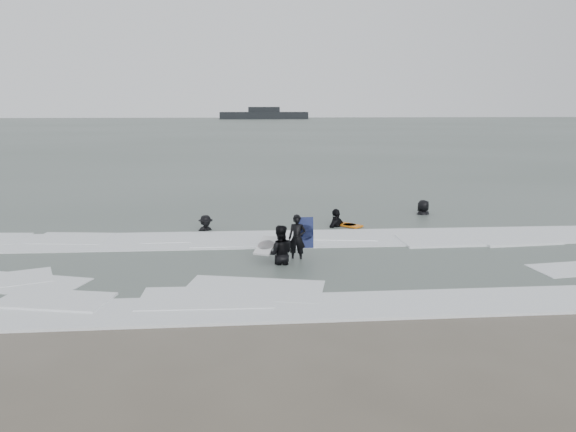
{
  "coord_description": "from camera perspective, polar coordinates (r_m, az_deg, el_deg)",
  "views": [
    {
      "loc": [
        -1.25,
        -13.12,
        4.81
      ],
      "look_at": [
        0.0,
        5.0,
        1.1
      ],
      "focal_mm": 35.0,
      "sensor_mm": 36.0,
      "label": 1
    }
  ],
  "objects": [
    {
      "name": "sea",
      "position": [
        93.25,
        -3.21,
        8.6
      ],
      "size": [
        320.0,
        320.0,
        0.0
      ],
      "primitive_type": "plane",
      "color": "#47544C",
      "rests_on": "ground"
    },
    {
      "name": "surfer_wading",
      "position": [
        16.89,
        -0.84,
        -5.0
      ],
      "size": [
        0.87,
        0.68,
        1.78
      ],
      "primitive_type": "imported",
      "rotation": [
        0.0,
        0.0,
        3.13
      ],
      "color": "black",
      "rests_on": "ground"
    },
    {
      "name": "vessel_horizon",
      "position": [
        159.32,
        -2.46,
        10.25
      ],
      "size": [
        24.53,
        4.38,
        3.33
      ],
      "color": "black",
      "rests_on": "ground"
    },
    {
      "name": "ground",
      "position": [
        14.03,
        1.42,
        -8.51
      ],
      "size": [
        320.0,
        320.0,
        0.0
      ],
      "primitive_type": "plane",
      "color": "brown",
      "rests_on": "ground"
    },
    {
      "name": "surfer_right_far",
      "position": [
        24.84,
        13.56,
        0.05
      ],
      "size": [
        1.07,
        0.95,
        1.83
      ],
      "primitive_type": "imported",
      "rotation": [
        0.0,
        0.0,
        -2.62
      ],
      "color": "black",
      "rests_on": "ground"
    },
    {
      "name": "surfer_right_near",
      "position": [
        21.91,
        4.93,
        -1.18
      ],
      "size": [
        1.1,
        1.13,
        1.9
      ],
      "primitive_type": "imported",
      "rotation": [
        0.0,
        0.0,
        -2.32
      ],
      "color": "black",
      "rests_on": "ground"
    },
    {
      "name": "surfer_centre",
      "position": [
        17.3,
        0.91,
        -4.6
      ],
      "size": [
        0.61,
        0.48,
        1.48
      ],
      "primitive_type": "imported",
      "rotation": [
        0.0,
        0.0,
        -0.26
      ],
      "color": "black",
      "rests_on": "ground"
    },
    {
      "name": "surfer_breaker",
      "position": [
        21.29,
        -8.34,
        -1.64
      ],
      "size": [
        1.11,
        0.89,
        1.5
      ],
      "primitive_type": "imported",
      "rotation": [
        0.0,
        0.0,
        0.4
      ],
      "color": "black",
      "rests_on": "ground"
    },
    {
      "name": "surf_foam",
      "position": [
        17.53,
        0.29,
        -4.25
      ],
      "size": [
        30.03,
        9.06,
        0.09
      ],
      "color": "white",
      "rests_on": "ground"
    },
    {
      "name": "bodyboards",
      "position": [
        18.69,
        2.33,
        -1.8
      ],
      "size": [
        4.29,
        5.66,
        1.25
      ],
      "color": "#0E1744",
      "rests_on": "ground"
    }
  ]
}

